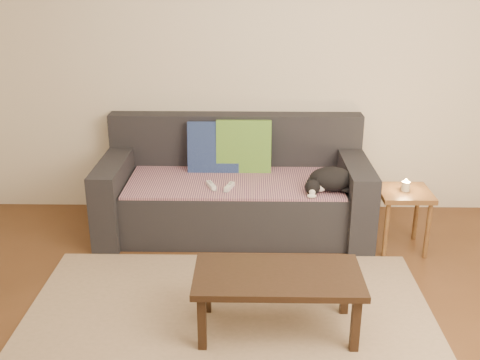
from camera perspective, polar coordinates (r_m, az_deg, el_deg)
The scene contains 13 objects.
ground at distance 3.30m, azimuth -1.30°, elevation -16.50°, with size 4.50×4.50×0.00m, color brown.
back_wall at distance 4.68m, azimuth -0.44°, elevation 12.14°, with size 4.50×0.04×2.60m, color beige.
sofa at distance 4.53m, azimuth -0.55°, elevation -1.18°, with size 2.10×0.94×0.87m.
throw_blanket at distance 4.40m, azimuth -0.58°, elevation -0.17°, with size 1.66×0.74×0.02m, color #40284B.
cushion_navy at distance 4.59m, azimuth -2.70°, elevation 3.34°, with size 0.42×0.10×0.42m, color navy.
cushion_green at distance 4.58m, azimuth 0.38°, elevation 3.33°, with size 0.44×0.11×0.44m, color #0B4932.
cat at distance 4.22m, azimuth 9.11°, elevation 0.00°, with size 0.40×0.30×0.18m.
wii_remote_a at distance 4.26m, azimuth -2.94°, elevation -0.55°, with size 0.15×0.04×0.03m, color white.
wii_remote_b at distance 4.23m, azimuth -1.09°, elevation -0.69°, with size 0.15×0.04×0.03m, color white.
side_table at distance 4.32m, azimuth 16.32°, elevation -2.06°, with size 0.37×0.37×0.47m.
candle at distance 4.28m, azimuth 16.48°, elevation -0.59°, with size 0.06×0.06×0.09m.
rug at distance 3.42m, azimuth -1.20°, elevation -14.90°, with size 2.50×1.80×0.01m, color tan.
coffee_table at distance 3.24m, azimuth 3.86°, elevation -10.23°, with size 0.95×0.48×0.38m.
Camera 1 is at (0.12, -2.63, 2.00)m, focal length 42.00 mm.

